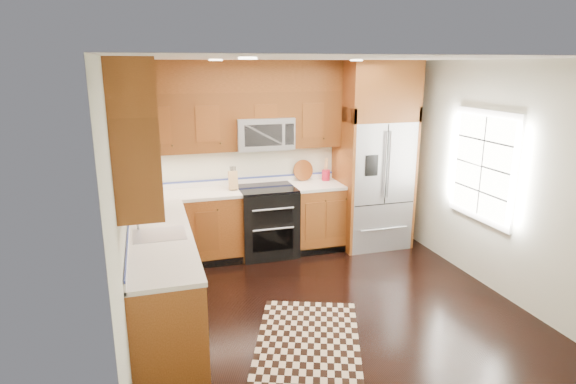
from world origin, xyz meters
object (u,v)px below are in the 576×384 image
object	(u,v)px
rug	(308,344)
range	(267,221)
refrigerator	(374,156)
utensil_crock	(326,173)
knife_block	(233,180)

from	to	relation	value
rug	range	bearing A→B (deg)	105.99
refrigerator	utensil_crock	distance (m)	0.72
refrigerator	utensil_crock	world-z (taller)	refrigerator
range	utensil_crock	world-z (taller)	utensil_crock
refrigerator	rug	size ratio (longest dim) A/B	1.62
range	rug	bearing A→B (deg)	-94.80
range	knife_block	distance (m)	0.74
utensil_crock	knife_block	bearing A→B (deg)	-175.25
range	rug	size ratio (longest dim) A/B	0.59
rug	utensil_crock	xyz separation A→B (m)	(1.11, 2.47, 1.05)
rug	utensil_crock	bearing A→B (deg)	86.59
refrigerator	knife_block	bearing A→B (deg)	176.90
knife_block	rug	bearing A→B (deg)	-83.99
rug	knife_block	xyz separation A→B (m)	(-0.25, 2.36, 1.06)
range	knife_block	xyz separation A→B (m)	(-0.44, 0.07, 0.60)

